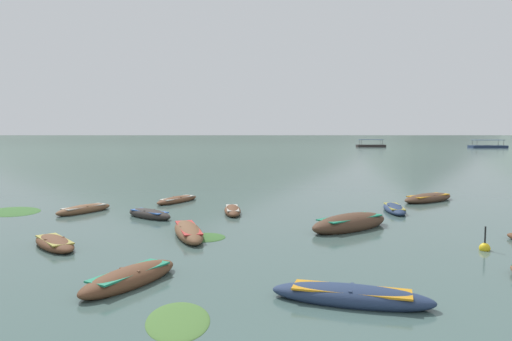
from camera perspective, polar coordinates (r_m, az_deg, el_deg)
The scene contains 20 objects.
ground_plane at distance 1505.74m, azimuth -1.64°, elevation 4.42°, with size 6000.00×6000.00×0.00m, color #425B56.
mountain_1 at distance 2174.63m, azimuth -9.66°, elevation 10.84°, with size 2088.53×2088.53×487.44m, color #56665B.
mountain_2 at distance 2408.39m, azimuth 18.92°, elevation 8.08°, with size 880.83×880.83×323.15m, color #56665B.
rowboat_0 at distance 21.29m, azimuth 11.42°, elevation -6.32°, with size 4.50×3.83×0.87m.
rowboat_1 at distance 19.67m, azimuth -8.27°, elevation -7.42°, with size 2.05×4.32×0.61m.
rowboat_2 at distance 13.96m, azimuth -15.17°, elevation -12.54°, with size 2.76×3.58×0.61m.
rowboat_4 at distance 24.29m, azimuth -12.91°, elevation -5.23°, with size 2.95×2.72×0.55m.
rowboat_6 at distance 19.22m, azimuth -23.43°, elevation -8.16°, with size 2.75×3.10×0.48m.
rowboat_7 at distance 12.36m, azimuth 11.57°, elevation -14.81°, with size 4.20×2.25×0.58m.
rowboat_8 at distance 29.37m, azimuth -9.61°, elevation -3.55°, with size 2.71×3.58×0.45m.
rowboat_10 at distance 26.57m, azimuth 16.56°, elevation -4.52°, with size 1.44×3.54×0.48m.
rowboat_11 at distance 31.30m, azimuth 20.32°, elevation -3.18°, with size 4.42×3.61×0.61m.
rowboat_12 at distance 24.96m, azimuth -2.90°, elevation -4.91°, with size 1.05×3.13×0.48m.
rowboat_13 at distance 26.87m, azimuth -20.29°, elevation -4.48°, with size 2.65×3.38×0.53m.
ferry_0 at distance 148.90m, azimuth 13.87°, elevation 2.98°, with size 8.69×3.64×2.54m.
ferry_2 at distance 152.06m, azimuth 26.48°, elevation 2.66°, with size 10.20×4.45×2.54m.
mooring_buoy at distance 19.14m, azimuth 26.19°, elevation -8.47°, with size 0.39×0.39×1.00m.
weed_patch_0 at distance 28.69m, azimuth -27.58°, elevation -4.49°, with size 3.58×2.73×0.14m, color #38662D.
weed_patch_1 at distance 11.28m, azimuth -9.52°, elevation -17.70°, with size 1.46×2.36×0.14m, color #477033.
weed_patch_3 at distance 19.38m, azimuth -6.20°, elevation -8.16°, with size 1.64×1.72×0.14m, color #38662D.
Camera 1 is at (-1.53, -5.73, 4.26)m, focal length 32.70 mm.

